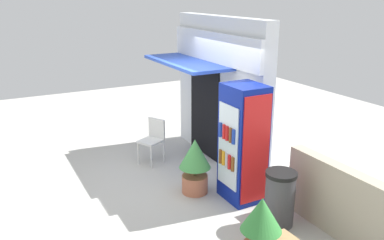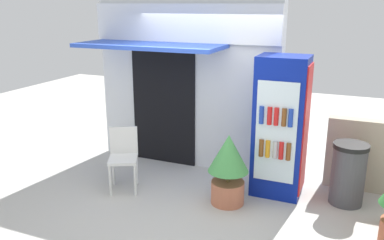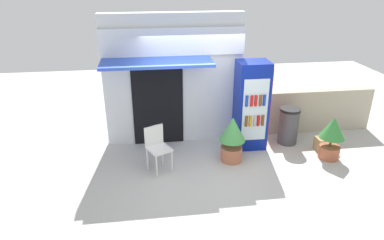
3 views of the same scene
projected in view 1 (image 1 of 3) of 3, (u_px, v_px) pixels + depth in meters
ground at (170, 182)px, 7.48m from camera, size 16.00×16.00×0.00m
storefront_building at (218, 88)px, 8.12m from camera, size 3.09×1.16×2.94m
drink_cooler at (243, 144)px, 6.61m from camera, size 0.70×0.63×1.99m
plastic_chair at (153, 137)px, 8.22m from camera, size 0.56×0.58×0.91m
potted_plant_near_shop at (195, 163)px, 6.94m from camera, size 0.55×0.55×0.99m
potted_plant_curbside at (261, 226)px, 5.09m from camera, size 0.53×0.53×0.94m
trash_bin at (280, 198)px, 6.00m from camera, size 0.47×0.47×0.86m
stone_boundary_wall at (362, 214)px, 5.39m from camera, size 2.68×0.21×1.06m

